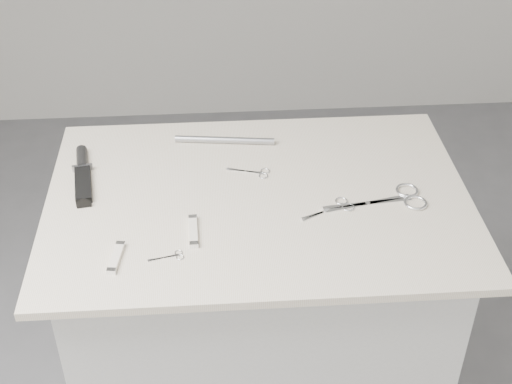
{
  "coord_description": "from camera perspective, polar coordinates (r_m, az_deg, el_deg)",
  "views": [
    {
      "loc": [
        -0.1,
        -1.35,
        1.93
      ],
      "look_at": [
        -0.0,
        0.02,
        0.92
      ],
      "focal_mm": 50.0,
      "sensor_mm": 36.0,
      "label": 1
    }
  ],
  "objects": [
    {
      "name": "embroidery_scissors_a",
      "position": [
        1.66,
        6.42,
        -1.23
      ],
      "size": [
        0.13,
        0.09,
        0.0
      ],
      "rotation": [
        0.0,
        0.0,
        0.44
      ],
      "color": "white",
      "rests_on": "display_board"
    },
    {
      "name": "tiny_scissors",
      "position": [
        1.53,
        -6.84,
        -5.16
      ],
      "size": [
        0.08,
        0.04,
        0.0
      ],
      "rotation": [
        0.0,
        0.0,
        0.22
      ],
      "color": "white",
      "rests_on": "display_board"
    },
    {
      "name": "pocket_knife_b",
      "position": [
        1.53,
        -11.13,
        -5.15
      ],
      "size": [
        0.03,
        0.1,
        0.01
      ],
      "rotation": [
        0.0,
        0.0,
        1.43
      ],
      "color": "white",
      "rests_on": "display_board"
    },
    {
      "name": "large_shears",
      "position": [
        1.7,
        11.12,
        -0.56
      ],
      "size": [
        0.25,
        0.11,
        0.01
      ],
      "rotation": [
        0.0,
        0.0,
        0.16
      ],
      "color": "white",
      "rests_on": "display_board"
    },
    {
      "name": "metal_rail",
      "position": [
        1.87,
        -2.53,
        4.17
      ],
      "size": [
        0.26,
        0.05,
        0.02
      ],
      "primitive_type": "cylinder",
      "rotation": [
        0.0,
        1.57,
        -0.13
      ],
      "color": "#96999F",
      "rests_on": "display_board"
    },
    {
      "name": "display_board",
      "position": [
        1.69,
        0.2,
        -0.58
      ],
      "size": [
        1.0,
        0.7,
        0.02
      ],
      "primitive_type": "cube",
      "color": "beige",
      "rests_on": "plinth"
    },
    {
      "name": "sheathed_knife",
      "position": [
        1.8,
        -13.7,
        1.55
      ],
      "size": [
        0.07,
        0.23,
        0.03
      ],
      "rotation": [
        0.0,
        0.0,
        1.72
      ],
      "color": "black",
      "rests_on": "display_board"
    },
    {
      "name": "embroidery_scissors_b",
      "position": [
        1.76,
        -0.04,
        1.58
      ],
      "size": [
        0.11,
        0.06,
        0.0
      ],
      "rotation": [
        0.0,
        0.0,
        -0.28
      ],
      "color": "white",
      "rests_on": "display_board"
    },
    {
      "name": "plinth",
      "position": [
        2.0,
        0.17,
        -11.17
      ],
      "size": [
        0.9,
        0.6,
        0.9
      ],
      "primitive_type": "cube",
      "color": "silver",
      "rests_on": "ground"
    },
    {
      "name": "pocket_knife_a",
      "position": [
        1.58,
        -5.04,
        -3.11
      ],
      "size": [
        0.02,
        0.11,
        0.01
      ],
      "rotation": [
        0.0,
        0.0,
        1.6
      ],
      "color": "white",
      "rests_on": "display_board"
    }
  ]
}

